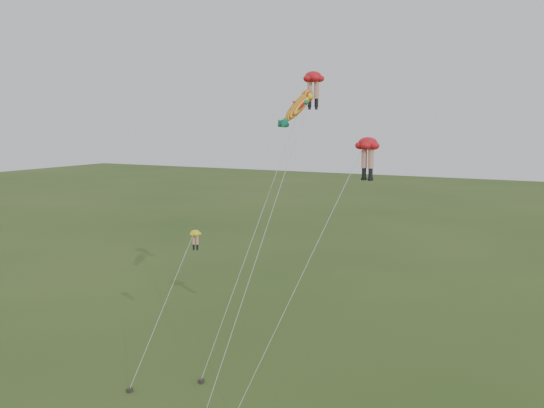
% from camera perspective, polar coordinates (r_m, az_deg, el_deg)
% --- Properties ---
extents(ground, '(300.00, 300.00, 0.00)m').
position_cam_1_polar(ground, '(38.95, -5.71, -16.89)').
color(ground, '#2C4619').
rests_on(ground, ground).
extents(legs_kite_red_high, '(4.06, 11.47, 19.77)m').
position_cam_1_polar(legs_kite_red_high, '(43.81, 3.78, 11.29)').
color(legs_kite_red_high, red).
rests_on(legs_kite_red_high, ground).
extents(legs_kite_red_mid, '(5.94, 8.02, 15.34)m').
position_cam_1_polar(legs_kite_red_mid, '(35.51, 8.83, 5.00)').
color(legs_kite_red_mid, red).
rests_on(legs_kite_red_mid, ground).
extents(legs_kite_yellow, '(1.22, 8.58, 8.68)m').
position_cam_1_polar(legs_kite_yellow, '(42.63, -7.58, -3.68)').
color(legs_kite_yellow, yellow).
rests_on(legs_kite_yellow, ground).
extents(fish_kite, '(2.12, 13.07, 18.68)m').
position_cam_1_polar(fish_kite, '(42.02, 2.50, 9.09)').
color(fish_kite, yellow).
rests_on(fish_kite, ground).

